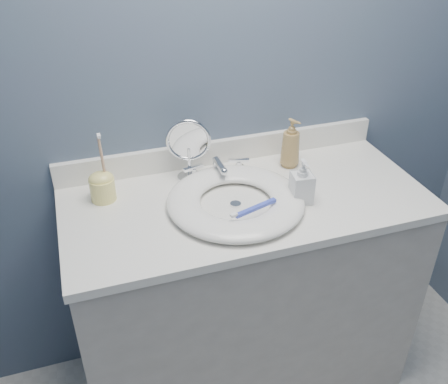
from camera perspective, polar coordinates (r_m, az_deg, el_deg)
name	(u,v)px	position (r m, az deg, el deg)	size (l,w,h in m)	color
back_wall	(221,79)	(1.76, -0.32, 12.82)	(2.20, 0.02, 2.40)	#4C5F72
vanity_cabinet	(244,297)	(1.96, 2.27, -11.88)	(1.20, 0.55, 0.85)	#BBB4AB
countertop	(247,202)	(1.68, 2.59, -1.12)	(1.22, 0.57, 0.03)	white
backsplash	(222,151)	(1.86, -0.18, 4.71)	(1.22, 0.02, 0.09)	white
basin	(236,201)	(1.62, 1.33, -0.98)	(0.45, 0.45, 0.04)	white
drain	(236,204)	(1.63, 1.33, -1.42)	(0.04, 0.04, 0.01)	silver
faucet	(217,169)	(1.78, -0.76, 2.60)	(0.25, 0.13, 0.07)	silver
makeup_mirror	(189,147)	(1.72, -4.07, 5.14)	(0.15, 0.09, 0.23)	silver
soap_bottle_amber	(291,143)	(1.83, 7.64, 5.57)	(0.07, 0.07, 0.18)	#A18048
soap_bottle_clear	(302,181)	(1.63, 8.92, 1.22)	(0.07, 0.07, 0.15)	silver
toothbrush_holder	(102,185)	(1.68, -13.75, 0.77)	(0.08, 0.08, 0.24)	#F9EB7C
toothbrush_lying	(254,209)	(1.54, 3.46, -1.91)	(0.17, 0.07, 0.02)	blue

